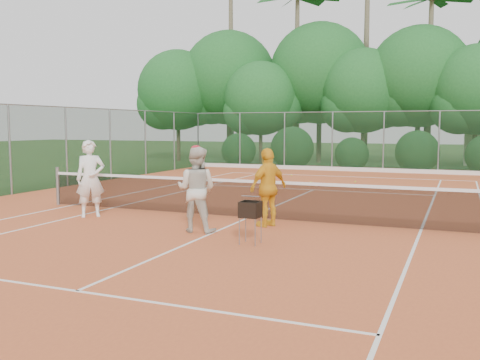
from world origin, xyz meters
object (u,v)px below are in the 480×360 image
Objects in this scene: player_yellow at (268,187)px; ball_hopper at (250,210)px; player_white at (90,179)px; player_center_grp at (196,189)px.

ball_hopper is at bearing 35.93° from player_yellow.
player_center_grp is at bearing -53.06° from player_white.
player_white is 2.31× the size of ball_hopper.
ball_hopper is at bearing -57.21° from player_white.
player_yellow is 2.14× the size of ball_hopper.
player_white is 5.08m from ball_hopper.
player_yellow is (1.22, 1.19, -0.03)m from player_center_grp.
player_center_grp is at bearing 144.59° from ball_hopper.
player_white is 1.08× the size of player_yellow.
player_white is at bearing 153.10° from ball_hopper.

